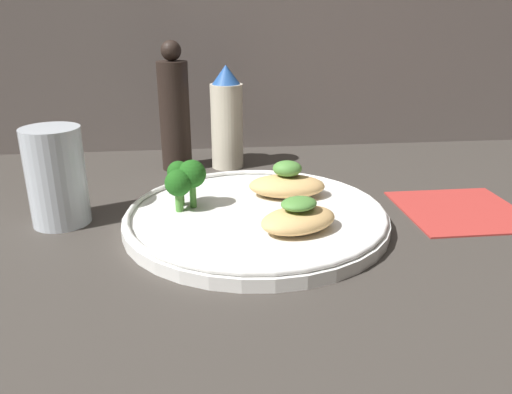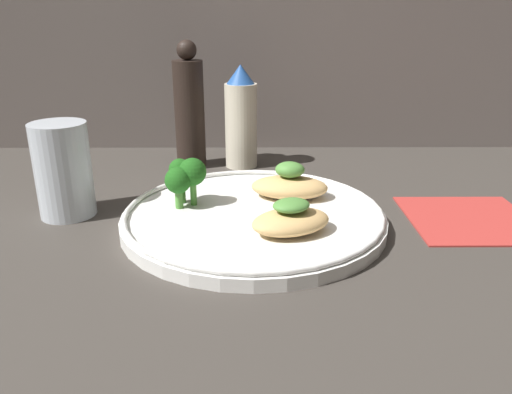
# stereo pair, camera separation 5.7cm
# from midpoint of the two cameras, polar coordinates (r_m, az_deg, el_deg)

# --- Properties ---
(ground_plane) EXTENTS (1.80, 1.80, 0.01)m
(ground_plane) POSITION_cam_midpoint_polar(r_m,az_deg,el_deg) (0.58, 2.79, -3.65)
(ground_plane) COLOR #3D3833
(plate) EXTENTS (0.30, 0.30, 0.02)m
(plate) POSITION_cam_midpoint_polar(r_m,az_deg,el_deg) (0.58, 2.82, -2.30)
(plate) COLOR white
(plate) RESTS_ON ground_plane
(grilled_meat_front) EXTENTS (0.10, 0.08, 0.04)m
(grilled_meat_front) POSITION_cam_midpoint_polar(r_m,az_deg,el_deg) (0.52, 7.43, -2.65)
(grilled_meat_front) COLOR tan
(grilled_meat_front) RESTS_ON plate
(grilled_meat_middle) EXTENTS (0.10, 0.07, 0.05)m
(grilled_meat_middle) POSITION_cam_midpoint_polar(r_m,az_deg,el_deg) (0.62, 6.74, 1.33)
(grilled_meat_middle) COLOR tan
(grilled_meat_middle) RESTS_ON plate
(broccoli_bunch) EXTENTS (0.05, 0.05, 0.06)m
(broccoli_bunch) POSITION_cam_midpoint_polar(r_m,az_deg,el_deg) (0.59, -5.18, 2.38)
(broccoli_bunch) COLOR #4C8E38
(broccoli_bunch) RESTS_ON plate
(sauce_bottle) EXTENTS (0.05, 0.05, 0.16)m
(sauce_bottle) POSITION_cam_midpoint_polar(r_m,az_deg,el_deg) (0.78, 0.60, 8.88)
(sauce_bottle) COLOR beige
(sauce_bottle) RESTS_ON ground_plane
(pepper_grinder) EXTENTS (0.05, 0.05, 0.19)m
(pepper_grinder) POSITION_cam_midpoint_polar(r_m,az_deg,el_deg) (0.78, -5.31, 9.79)
(pepper_grinder) COLOR black
(pepper_grinder) RESTS_ON ground_plane
(drinking_glass) EXTENTS (0.07, 0.07, 0.11)m
(drinking_glass) POSITION_cam_midpoint_polar(r_m,az_deg,el_deg) (0.62, -18.52, 2.89)
(drinking_glass) COLOR silver
(drinking_glass) RESTS_ON ground_plane
(napkin) EXTENTS (0.14, 0.14, 0.00)m
(napkin) POSITION_cam_midpoint_polar(r_m,az_deg,el_deg) (0.66, 25.81, -2.26)
(napkin) COLOR #B2332D
(napkin) RESTS_ON ground_plane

